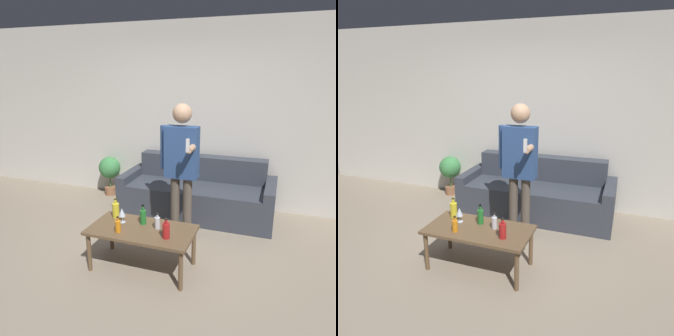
% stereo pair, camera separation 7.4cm
% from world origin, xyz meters
% --- Properties ---
extents(ground_plane, '(16.00, 16.00, 0.00)m').
position_xyz_m(ground_plane, '(0.00, 0.00, 0.00)').
color(ground_plane, gray).
extents(wall_back, '(8.00, 0.06, 2.70)m').
position_xyz_m(wall_back, '(0.00, 2.11, 1.35)').
color(wall_back, silver).
rests_on(wall_back, ground_plane).
extents(couch, '(2.14, 0.84, 0.80)m').
position_xyz_m(couch, '(0.24, 1.63, 0.30)').
color(couch, '#383D47').
rests_on(couch, ground_plane).
extents(coffee_table, '(1.08, 0.56, 0.44)m').
position_xyz_m(coffee_table, '(0.05, 0.09, 0.40)').
color(coffee_table, brown).
rests_on(coffee_table, ground_plane).
extents(bottle_orange, '(0.08, 0.08, 0.23)m').
position_xyz_m(bottle_orange, '(-0.32, 0.24, 0.53)').
color(bottle_orange, yellow).
rests_on(bottle_orange, coffee_table).
extents(bottle_green, '(0.07, 0.07, 0.21)m').
position_xyz_m(bottle_green, '(0.02, 0.20, 0.53)').
color(bottle_green, '#23752D').
rests_on(bottle_green, coffee_table).
extents(bottle_dark, '(0.06, 0.06, 0.17)m').
position_xyz_m(bottle_dark, '(0.20, 0.15, 0.51)').
color(bottle_dark, silver).
rests_on(bottle_dark, coffee_table).
extents(bottle_yellow, '(0.07, 0.07, 0.21)m').
position_xyz_m(bottle_yellow, '(0.35, -0.01, 0.53)').
color(bottle_yellow, '#B21E1E').
rests_on(bottle_yellow, coffee_table).
extents(bottle_red, '(0.06, 0.06, 0.17)m').
position_xyz_m(bottle_red, '(-0.14, -0.05, 0.51)').
color(bottle_red, orange).
rests_on(bottle_red, coffee_table).
extents(wine_glass_near, '(0.07, 0.07, 0.16)m').
position_xyz_m(wine_glass_near, '(-0.21, 0.16, 0.55)').
color(wine_glass_near, silver).
rests_on(wine_glass_near, coffee_table).
extents(person_standing_front, '(0.45, 0.42, 1.65)m').
position_xyz_m(person_standing_front, '(0.24, 0.80, 0.99)').
color(person_standing_front, brown).
rests_on(person_standing_front, ground_plane).
extents(potted_plant, '(0.36, 0.36, 0.65)m').
position_xyz_m(potted_plant, '(-1.33, 1.90, 0.43)').
color(potted_plant, '#936042').
rests_on(potted_plant, ground_plane).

